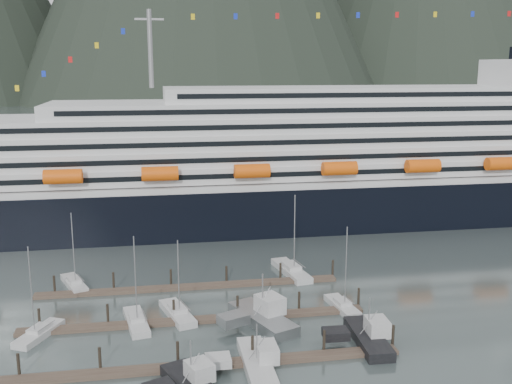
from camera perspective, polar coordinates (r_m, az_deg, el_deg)
ground at (r=83.40m, az=-2.06°, el=-12.84°), size 1600.00×1600.00×0.00m
cruise_ship at (r=137.90m, az=7.26°, el=2.31°), size 210.00×30.40×50.30m
dock_near at (r=73.95m, az=-4.93°, el=-16.06°), size 48.18×2.28×3.20m
dock_mid at (r=85.61m, az=-5.68°, el=-11.99°), size 48.18×2.28×3.20m
dock_far at (r=97.61m, az=-6.24°, el=-8.91°), size 48.18×2.28×3.20m
sailboat_a at (r=85.72m, az=-19.96°, el=-12.58°), size 5.81×8.51×13.03m
sailboat_b at (r=85.80m, az=-11.32°, el=-12.04°), size 4.04×9.72×13.36m
sailboat_c at (r=87.47m, az=-7.49°, el=-11.42°), size 5.17×9.99×12.01m
sailboat_e at (r=102.05m, az=-16.92°, el=-8.38°), size 5.42×9.26×12.82m
sailboat_g at (r=103.58m, az=3.38°, el=-7.53°), size 4.90×12.11×14.57m
sailboat_h at (r=90.08m, az=8.21°, el=-10.73°), size 3.41×8.40×13.08m
trawler_b at (r=69.12m, az=-6.26°, el=-17.72°), size 8.77×10.52×6.48m
trawler_c at (r=73.18m, az=-0.04°, el=-15.88°), size 8.43×12.02×6.09m
trawler_d at (r=80.33m, az=10.55°, el=-13.38°), size 8.46×11.43×6.72m
trawler_e at (r=84.22m, az=0.54°, el=-11.84°), size 10.79×12.87×8.02m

